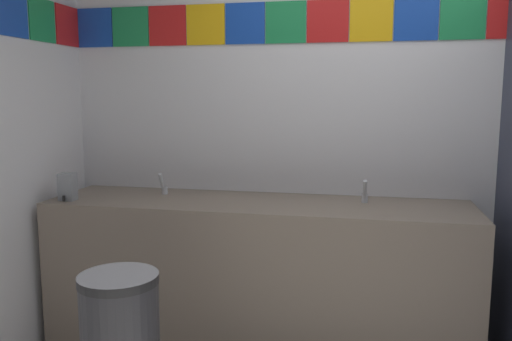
# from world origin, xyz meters

# --- Properties ---
(wall_back) EXTENTS (4.25, 0.09, 2.77)m
(wall_back) POSITION_xyz_m (-0.00, 1.47, 1.39)
(wall_back) COLOR silver
(wall_back) RESTS_ON ground_plane
(vanity_counter) EXTENTS (2.42, 0.61, 0.89)m
(vanity_counter) POSITION_xyz_m (-0.86, 1.13, 0.45)
(vanity_counter) COLOR gray
(vanity_counter) RESTS_ON ground_plane
(faucet_left) EXTENTS (0.04, 0.10, 0.14)m
(faucet_left) POSITION_xyz_m (-1.47, 1.22, 0.94)
(faucet_left) COLOR silver
(faucet_left) RESTS_ON vanity_counter
(faucet_right) EXTENTS (0.04, 0.10, 0.14)m
(faucet_right) POSITION_xyz_m (-0.26, 1.22, 0.94)
(faucet_right) COLOR silver
(faucet_right) RESTS_ON vanity_counter
(soap_dispenser) EXTENTS (0.09, 0.09, 0.16)m
(soap_dispenser) POSITION_xyz_m (-1.95, 0.94, 0.97)
(soap_dispenser) COLOR gray
(soap_dispenser) RESTS_ON vanity_counter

